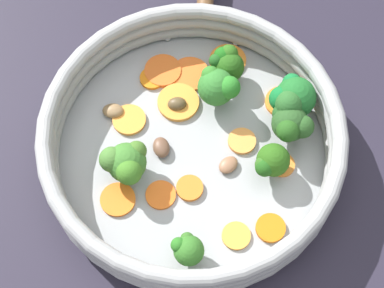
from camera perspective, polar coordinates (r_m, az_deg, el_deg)
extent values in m
plane|color=#231F2D|center=(0.73, 0.00, -0.98)|extent=(4.00, 4.00, 0.00)
cylinder|color=#939699|center=(0.72, 0.00, -0.75)|extent=(0.31, 0.31, 0.01)
torus|color=#969797|center=(0.70, 0.00, -0.21)|extent=(0.33, 0.33, 0.02)
torus|color=#969797|center=(0.69, 0.00, 0.42)|extent=(0.33, 0.33, 0.02)
torus|color=#969797|center=(0.67, 0.00, 1.08)|extent=(0.33, 0.33, 0.02)
sphere|color=#8E949D|center=(0.78, 3.95, 9.02)|extent=(0.01, 0.01, 0.01)
sphere|color=gray|center=(0.78, -2.18, 9.45)|extent=(0.01, 0.01, 0.01)
cylinder|color=orange|center=(0.69, -2.80, -4.55)|extent=(0.04, 0.04, 0.00)
cylinder|color=orange|center=(0.74, -1.23, 3.73)|extent=(0.05, 0.05, 0.01)
cylinder|color=orange|center=(0.69, -6.61, -4.93)|extent=(0.04, 0.04, 0.00)
cylinder|color=orange|center=(0.75, -3.57, 5.84)|extent=(0.04, 0.04, 0.00)
cylinder|color=orange|center=(0.76, -0.18, 6.24)|extent=(0.06, 0.06, 0.00)
cylinder|color=orange|center=(0.68, 3.95, -8.14)|extent=(0.03, 0.03, 0.00)
cylinder|color=orange|center=(0.68, 7.00, -7.43)|extent=(0.04, 0.04, 0.01)
cylinder|color=#F2903F|center=(0.72, 4.46, 0.26)|extent=(0.04, 0.04, 0.01)
cylinder|color=orange|center=(0.73, -5.60, 2.15)|extent=(0.05, 0.05, 0.00)
cylinder|color=#D95E1F|center=(0.76, -2.61, 6.52)|extent=(0.05, 0.05, 0.01)
cylinder|color=orange|center=(0.71, 8.02, -1.85)|extent=(0.04, 0.04, 0.00)
cylinder|color=orange|center=(0.77, 3.20, 7.45)|extent=(0.06, 0.06, 0.00)
cylinder|color=orange|center=(0.69, -0.21, -3.94)|extent=(0.04, 0.04, 0.01)
cylinder|color=orange|center=(0.74, 8.04, 3.73)|extent=(0.05, 0.05, 0.00)
cylinder|color=#779955|center=(0.72, 8.44, 1.05)|extent=(0.01, 0.01, 0.02)
sphere|color=#24491F|center=(0.70, 8.68, 1.83)|extent=(0.04, 0.04, 0.04)
sphere|color=#1D471C|center=(0.70, 7.93, 2.71)|extent=(0.02, 0.02, 0.02)
sphere|color=#1F4C16|center=(0.68, 8.51, 1.17)|extent=(0.02, 0.02, 0.02)
sphere|color=#23491D|center=(0.69, 9.79, 1.53)|extent=(0.03, 0.03, 0.03)
cylinder|color=#7EA568|center=(0.73, 8.92, 3.22)|extent=(0.01, 0.01, 0.02)
sphere|color=#1B5D24|center=(0.71, 9.18, 4.10)|extent=(0.05, 0.05, 0.05)
sphere|color=#11632A|center=(0.71, 7.96, 4.01)|extent=(0.03, 0.03, 0.03)
sphere|color=#245623|center=(0.70, 8.60, 3.53)|extent=(0.03, 0.03, 0.03)
sphere|color=#13642B|center=(0.72, 8.87, 5.37)|extent=(0.02, 0.02, 0.02)
cylinder|color=olive|center=(0.75, 3.25, 6.16)|extent=(0.01, 0.01, 0.02)
sphere|color=#214F14|center=(0.73, 3.32, 6.86)|extent=(0.03, 0.03, 0.03)
sphere|color=#265616|center=(0.73, 3.29, 7.99)|extent=(0.02, 0.02, 0.02)
sphere|color=#175714|center=(0.73, 2.78, 7.79)|extent=(0.02, 0.02, 0.02)
sphere|color=#1B4D19|center=(0.73, 2.40, 7.35)|extent=(0.02, 0.02, 0.02)
cylinder|color=#8AA463|center=(0.73, 2.10, 4.21)|extent=(0.01, 0.01, 0.02)
sphere|color=#2D6E29|center=(0.71, 2.16, 5.06)|extent=(0.04, 0.04, 0.04)
sphere|color=#2C6D22|center=(0.71, 1.44, 6.19)|extent=(0.02, 0.02, 0.02)
sphere|color=#257121|center=(0.70, 3.30, 5.05)|extent=(0.03, 0.03, 0.03)
cylinder|color=#81AA67|center=(0.66, -0.28, -9.83)|extent=(0.01, 0.01, 0.02)
sphere|color=#2E6621|center=(0.65, -0.28, -9.46)|extent=(0.03, 0.03, 0.03)
sphere|color=#2E5E20|center=(0.65, -0.44, -8.46)|extent=(0.01, 0.01, 0.01)
sphere|color=#25661D|center=(0.64, -1.22, -8.97)|extent=(0.02, 0.02, 0.02)
cylinder|color=olive|center=(0.70, 7.04, -2.09)|extent=(0.01, 0.01, 0.02)
sphere|color=#265514|center=(0.68, 7.21, -1.49)|extent=(0.04, 0.04, 0.04)
sphere|color=#1C4E15|center=(0.68, 6.48, -2.05)|extent=(0.02, 0.02, 0.02)
sphere|color=#29571A|center=(0.68, 6.32, -1.83)|extent=(0.02, 0.02, 0.02)
cylinder|color=#6F8A4C|center=(0.70, -5.68, -2.29)|extent=(0.01, 0.01, 0.02)
sphere|color=#376E28|center=(0.68, -5.83, -1.65)|extent=(0.04, 0.04, 0.04)
sphere|color=#3F6E2C|center=(0.68, -7.13, -1.37)|extent=(0.03, 0.03, 0.03)
sphere|color=#3C6623|center=(0.68, -4.95, -0.62)|extent=(0.02, 0.02, 0.02)
sphere|color=#396E20|center=(0.67, -5.63, -2.50)|extent=(0.03, 0.03, 0.03)
ellipsoid|color=brown|center=(0.73, -1.34, 3.59)|extent=(0.03, 0.02, 0.01)
ellipsoid|color=#8B5F44|center=(0.70, 3.25, -1.87)|extent=(0.03, 0.03, 0.01)
ellipsoid|color=olive|center=(0.73, -7.04, 2.96)|extent=(0.03, 0.02, 0.01)
ellipsoid|color=brown|center=(0.71, -2.75, -0.30)|extent=(0.03, 0.03, 0.01)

